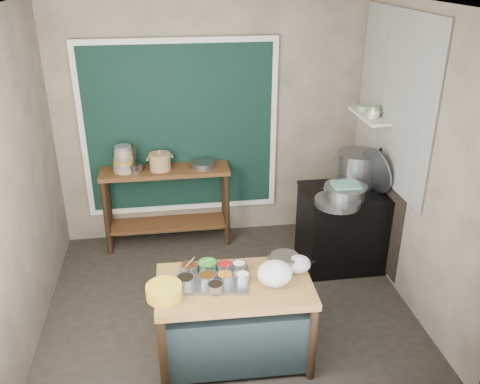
{
  "coord_description": "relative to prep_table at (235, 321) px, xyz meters",
  "views": [
    {
      "loc": [
        -0.48,
        -4.11,
        3.12
      ],
      "look_at": [
        0.16,
        0.25,
        1.09
      ],
      "focal_mm": 38.0,
      "sensor_mm": 36.0,
      "label": 1
    }
  ],
  "objects": [
    {
      "name": "right_wall",
      "position": [
        1.79,
        0.75,
        1.02
      ],
      "size": [
        0.02,
        3.0,
        2.8
      ],
      "primitive_type": "cube",
      "color": "gray",
      "rests_on": "floor"
    },
    {
      "name": "tile_panel",
      "position": [
        1.77,
        1.3,
        1.48
      ],
      "size": [
        0.02,
        1.7,
        1.7
      ],
      "primitive_type": "cube",
      "color": "#B2B2AA",
      "rests_on": "right_wall"
    },
    {
      "name": "wall_shelf",
      "position": [
        1.66,
        1.6,
        1.23
      ],
      "size": [
        0.22,
        0.7,
        0.03
      ],
      "primitive_type": "cube",
      "color": "beige",
      "rests_on": "right_wall"
    },
    {
      "name": "yellow_basin",
      "position": [
        -0.56,
        -0.11,
        0.43
      ],
      "size": [
        0.36,
        0.36,
        0.11
      ],
      "primitive_type": "cylinder",
      "rotation": [
        0.0,
        0.0,
        -0.36
      ],
      "color": "gold",
      "rests_on": "prep_table"
    },
    {
      "name": "stock_pot",
      "position": [
        1.54,
        1.47,
        0.68
      ],
      "size": [
        0.5,
        0.5,
        0.36
      ],
      "primitive_type": null,
      "rotation": [
        0.0,
        0.0,
        -0.1
      ],
      "color": "gray",
      "rests_on": "stove_top"
    },
    {
      "name": "shallow_pan",
      "position": [
        1.18,
        1.0,
        0.54
      ],
      "size": [
        0.51,
        0.51,
        0.06
      ],
      "primitive_type": "cylinder",
      "rotation": [
        0.0,
        0.0,
        0.11
      ],
      "color": "gray",
      "rests_on": "stove_top"
    },
    {
      "name": "saucepan",
      "position": [
        0.44,
        0.13,
        0.44
      ],
      "size": [
        0.29,
        0.29,
        0.13
      ],
      "primitive_type": null,
      "rotation": [
        0.0,
        0.0,
        -0.18
      ],
      "color": "gray",
      "rests_on": "prep_table"
    },
    {
      "name": "ceramic_crock",
      "position": [
        -0.56,
        2.02,
        0.66
      ],
      "size": [
        0.3,
        0.3,
        0.17
      ],
      "primitive_type": null,
      "rotation": [
        0.0,
        0.0,
        0.2
      ],
      "color": "#8F774E",
      "rests_on": "back_counter"
    },
    {
      "name": "back_counter",
      "position": [
        -0.52,
        2.03,
        0.1
      ],
      "size": [
        1.45,
        0.4,
        0.95
      ],
      "primitive_type": "cube",
      "color": "#4E2A16",
      "rests_on": "floor"
    },
    {
      "name": "shelf_bowl_green",
      "position": [
        1.66,
        1.76,
        1.27
      ],
      "size": [
        0.18,
        0.18,
        0.05
      ],
      "primitive_type": "cylinder",
      "rotation": [
        0.0,
        0.0,
        0.25
      ],
      "color": "gray",
      "rests_on": "wall_shelf"
    },
    {
      "name": "condiment_bowls",
      "position": [
        -0.18,
        0.09,
        0.43
      ],
      "size": [
        0.59,
        0.45,
        0.07
      ],
      "color": "gray",
      "rests_on": "condiment_tray"
    },
    {
      "name": "plastic_bag_a",
      "position": [
        0.31,
        -0.07,
        0.48
      ],
      "size": [
        0.34,
        0.32,
        0.21
      ],
      "primitive_type": "ellipsoid",
      "rotation": [
        0.0,
        0.0,
        0.33
      ],
      "color": "white",
      "rests_on": "prep_table"
    },
    {
      "name": "utensil_cup",
      "position": [
        -0.84,
        2.0,
        0.63
      ],
      "size": [
        0.22,
        0.22,
        0.1
      ],
      "primitive_type": "cylinder",
      "rotation": [
        0.0,
        0.0,
        0.37
      ],
      "color": "gray",
      "rests_on": "back_counter"
    },
    {
      "name": "soot_patch",
      "position": [
        1.77,
        1.4,
        0.32
      ],
      "size": [
        0.01,
        1.3,
        1.3
      ],
      "primitive_type": "cube",
      "color": "black",
      "rests_on": "right_wall"
    },
    {
      "name": "plastic_bag_b",
      "position": [
        0.55,
        0.08,
        0.45
      ],
      "size": [
        0.21,
        0.19,
        0.15
      ],
      "primitive_type": "ellipsoid",
      "rotation": [
        0.0,
        0.0,
        0.07
      ],
      "color": "white",
      "rests_on": "prep_table"
    },
    {
      "name": "green_cloth",
      "position": [
        1.3,
        1.13,
        0.66
      ],
      "size": [
        0.29,
        0.23,
        0.02
      ],
      "primitive_type": "cube",
      "rotation": [
        0.0,
        0.0,
        -0.04
      ],
      "color": "#559789",
      "rests_on": "steamer"
    },
    {
      "name": "shelf_bowl_stack",
      "position": [
        1.66,
        1.51,
        1.29
      ],
      "size": [
        0.14,
        0.14,
        0.11
      ],
      "color": "silver",
      "rests_on": "wall_shelf"
    },
    {
      "name": "left_wall",
      "position": [
        -1.73,
        0.75,
        1.02
      ],
      "size": [
        0.02,
        3.0,
        2.8
      ],
      "primitive_type": "cube",
      "color": "gray",
      "rests_on": "floor"
    },
    {
      "name": "prep_table",
      "position": [
        0.0,
        0.0,
        0.0
      ],
      "size": [
        1.27,
        0.76,
        0.75
      ],
      "primitive_type": "cube",
      "rotation": [
        0.0,
        0.0,
        -0.03
      ],
      "color": "brown",
      "rests_on": "floor"
    },
    {
      "name": "condiment_tray",
      "position": [
        -0.16,
        0.06,
        0.39
      ],
      "size": [
        0.61,
        0.48,
        0.02
      ],
      "primitive_type": "cube",
      "rotation": [
        0.0,
        0.0,
        -0.14
      ],
      "color": "gray",
      "rests_on": "prep_table"
    },
    {
      "name": "floor",
      "position": [
        0.03,
        0.75,
        -0.39
      ],
      "size": [
        3.5,
        3.0,
        0.02
      ],
      "primitive_type": "cube",
      "color": "#2B2621",
      "rests_on": "ground"
    },
    {
      "name": "stove_block",
      "position": [
        1.38,
        1.3,
        0.05
      ],
      "size": [
        0.9,
        0.68,
        0.85
      ],
      "primitive_type": "cube",
      "color": "black",
      "rests_on": "floor"
    },
    {
      "name": "wide_bowl",
      "position": [
        -0.08,
        2.02,
        0.61
      ],
      "size": [
        0.27,
        0.27,
        0.07
      ],
      "primitive_type": "cylinder",
      "rotation": [
        0.0,
        0.0,
        0.01
      ],
      "color": "gray",
      "rests_on": "back_counter"
    },
    {
      "name": "curtain_frame",
      "position": [
        -0.32,
        2.21,
        0.98
      ],
      "size": [
        2.22,
        0.03,
        2.02
      ],
      "primitive_type": null,
      "color": "beige",
      "rests_on": "back_wall"
    },
    {
      "name": "steamer",
      "position": [
        1.3,
        1.13,
        0.58
      ],
      "size": [
        0.46,
        0.46,
        0.14
      ],
      "primitive_type": null,
      "rotation": [
        0.0,
        0.0,
        0.04
      ],
      "color": "gray",
      "rests_on": "stove_top"
    },
    {
      "name": "back_wall",
      "position": [
        0.03,
        2.26,
        1.02
      ],
      "size": [
        3.5,
        0.02,
        2.8
      ],
      "primitive_type": "cube",
      "color": "gray",
      "rests_on": "floor"
    },
    {
      "name": "bowl_stack",
      "position": [
        -0.96,
        2.04,
        0.7
      ],
      "size": [
        0.26,
        0.26,
        0.3
      ],
      "color": "tan",
      "rests_on": "back_counter"
    },
    {
      "name": "pot_lid",
      "position": [
        1.66,
        1.25,
        0.74
      ],
      "size": [
        0.24,
        0.5,
        0.48
      ],
      "primitive_type": "cylinder",
      "rotation": [
        0.0,
        1.36,
        0.24
      ],
      "color": "gray",
      "rests_on": "stove_top"
    },
    {
      "name": "stove_top",
      "position": [
        1.38,
        1.3,
        0.49
      ],
      "size": [
        0.92,
        0.69,
        0.03
      ],
      "primitive_type": "cube",
      "color": "black",
      "rests_on": "stove_block"
    },
    {
      "name": "ceiling",
      "position": [
        0.03,
        0.75,
        2.43
      ],
      "size": [
        3.5,
        3.0,
        0.02
      ],
      "primitive_type": "cube",
      "color": "gray",
      "rests_on": "back_wall"
    },
    {
      "name": "curtain_panel",
      "position": [
        -0.32,
        2.22,
        0.98
      ],
      "size": [
        2.1,
        0.02,
        1.9
      ],
      "primitive_type": "cube",
      "color": "black",
      "rests_on": "back_wall"
    }
  ]
}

